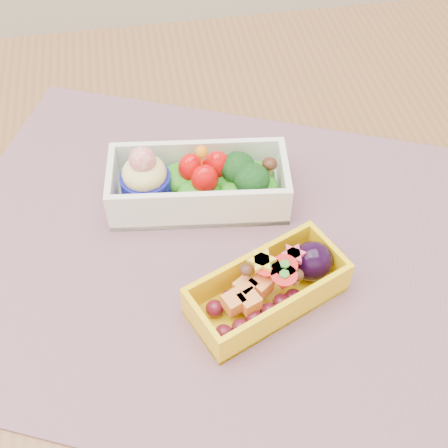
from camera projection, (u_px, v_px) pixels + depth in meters
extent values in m
cube|color=brown|center=(230.00, 238.00, 0.62)|extent=(1.20, 0.80, 0.04)
cube|color=#835A67|center=(217.00, 254.00, 0.58)|extent=(0.67, 0.61, 0.00)
cube|color=white|center=(199.00, 184.00, 0.61)|extent=(0.19, 0.10, 0.05)
ellipsoid|color=green|center=(199.00, 188.00, 0.61)|extent=(0.18, 0.09, 0.02)
cylinder|color=#12158D|center=(146.00, 187.00, 0.60)|extent=(0.05, 0.05, 0.03)
sphere|color=red|center=(142.00, 160.00, 0.57)|extent=(0.03, 0.03, 0.03)
ellipsoid|color=red|center=(192.00, 168.00, 0.60)|extent=(0.03, 0.02, 0.03)
ellipsoid|color=red|center=(205.00, 179.00, 0.59)|extent=(0.03, 0.02, 0.03)
ellipsoid|color=red|center=(217.00, 166.00, 0.60)|extent=(0.03, 0.02, 0.03)
sphere|color=orange|center=(202.00, 152.00, 0.58)|extent=(0.01, 0.01, 0.01)
ellipsoid|color=black|center=(238.00, 168.00, 0.60)|extent=(0.04, 0.04, 0.03)
ellipsoid|color=black|center=(252.00, 179.00, 0.59)|extent=(0.04, 0.04, 0.03)
ellipsoid|color=#3F2111|center=(270.00, 164.00, 0.60)|extent=(0.02, 0.02, 0.01)
cube|color=yellow|center=(267.00, 289.00, 0.53)|extent=(0.16, 0.12, 0.04)
ellipsoid|color=#56101F|center=(243.00, 311.00, 0.52)|extent=(0.09, 0.06, 0.02)
cube|color=#D45C24|center=(247.00, 294.00, 0.52)|extent=(0.05, 0.04, 0.02)
cone|color=red|center=(266.00, 273.00, 0.52)|extent=(0.03, 0.03, 0.02)
cone|color=red|center=(284.00, 273.00, 0.52)|extent=(0.03, 0.03, 0.02)
cone|color=red|center=(283.00, 283.00, 0.52)|extent=(0.03, 0.03, 0.02)
cylinder|color=yellow|center=(262.00, 261.00, 0.52)|extent=(0.03, 0.03, 0.01)
cylinder|color=#E53F5B|center=(293.00, 254.00, 0.53)|extent=(0.02, 0.02, 0.01)
ellipsoid|color=#3F2111|center=(246.00, 278.00, 0.52)|extent=(0.01, 0.01, 0.01)
ellipsoid|color=#3F2111|center=(296.00, 279.00, 0.52)|extent=(0.01, 0.01, 0.01)
ellipsoid|color=black|center=(312.00, 262.00, 0.54)|extent=(0.04, 0.04, 0.04)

